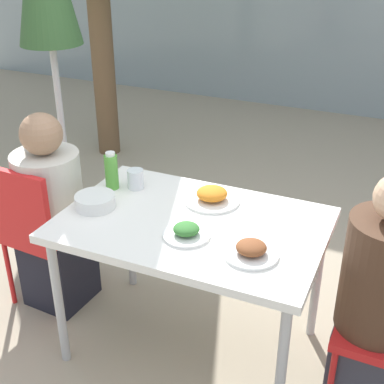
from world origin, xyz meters
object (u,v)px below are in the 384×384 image
salad_bowl (95,201)px  chair_left (36,225)px  drinking_cup (136,179)px  person_right (378,308)px  person_left (53,219)px  bottle (111,171)px

salad_bowl → chair_left: bearing=173.6°
chair_left → drinking_cup: (0.51, 0.21, 0.28)m
drinking_cup → person_right: bearing=-9.7°
person_left → bottle: bearing=17.7°
chair_left → bottle: (0.40, 0.16, 0.33)m
person_left → drinking_cup: 0.55m
person_left → person_right: person_right is taller
bottle → salad_bowl: (0.03, -0.21, -0.06)m
chair_left → bottle: 0.54m
bottle → salad_bowl: size_ratio=1.02×
bottle → drinking_cup: 0.13m
bottle → drinking_cup: (0.11, 0.05, -0.04)m
bottle → drinking_cup: size_ratio=1.96×
person_left → salad_bowl: (0.38, -0.13, 0.25)m
person_right → chair_left: bearing=1.4°
person_right → bottle: size_ratio=5.88×
bottle → salad_bowl: 0.22m
person_right → drinking_cup: bearing=-8.1°
chair_left → drinking_cup: 0.62m
chair_left → person_left: size_ratio=0.78×
chair_left → bottle: bearing=25.8°
person_left → salad_bowl: bearing=-14.4°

